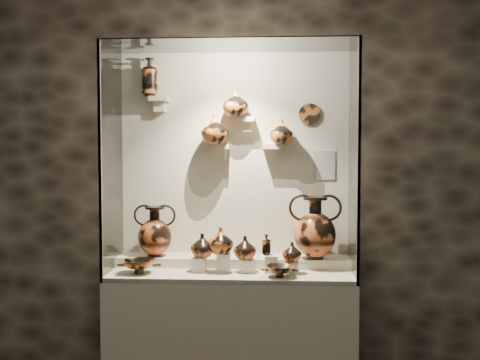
% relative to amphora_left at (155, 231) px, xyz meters
% --- Properties ---
extents(wall_back, '(5.00, 0.02, 3.20)m').
position_rel_amphora_left_xyz_m(wall_back, '(0.57, 0.18, 0.52)').
color(wall_back, black).
rests_on(wall_back, ground).
extents(plinth, '(1.70, 0.60, 0.80)m').
position_rel_amphora_left_xyz_m(plinth, '(0.57, -0.14, -0.68)').
color(plinth, beige).
rests_on(plinth, floor).
extents(front_tier, '(1.68, 0.58, 0.03)m').
position_rel_amphora_left_xyz_m(front_tier, '(0.57, -0.14, -0.27)').
color(front_tier, beige).
rests_on(front_tier, plinth).
extents(rear_tier, '(1.70, 0.25, 0.10)m').
position_rel_amphora_left_xyz_m(rear_tier, '(0.57, 0.03, -0.23)').
color(rear_tier, beige).
rests_on(rear_tier, plinth).
extents(back_panel, '(1.70, 0.03, 1.60)m').
position_rel_amphora_left_xyz_m(back_panel, '(0.57, 0.17, 0.52)').
color(back_panel, beige).
rests_on(back_panel, plinth).
extents(glass_front, '(1.70, 0.01, 1.60)m').
position_rel_amphora_left_xyz_m(glass_front, '(0.57, -0.44, 0.52)').
color(glass_front, white).
rests_on(glass_front, plinth).
extents(glass_left, '(0.01, 0.60, 1.60)m').
position_rel_amphora_left_xyz_m(glass_left, '(-0.28, -0.14, 0.52)').
color(glass_left, white).
rests_on(glass_left, plinth).
extents(glass_right, '(0.01, 0.60, 1.60)m').
position_rel_amphora_left_xyz_m(glass_right, '(1.42, -0.14, 0.52)').
color(glass_right, white).
rests_on(glass_right, plinth).
extents(glass_top, '(1.70, 0.60, 0.01)m').
position_rel_amphora_left_xyz_m(glass_top, '(0.57, -0.14, 1.31)').
color(glass_top, white).
rests_on(glass_top, back_panel).
extents(frame_post_left, '(0.02, 0.02, 1.60)m').
position_rel_amphora_left_xyz_m(frame_post_left, '(-0.27, -0.43, 0.52)').
color(frame_post_left, gray).
rests_on(frame_post_left, plinth).
extents(frame_post_right, '(0.02, 0.02, 1.60)m').
position_rel_amphora_left_xyz_m(frame_post_right, '(1.41, -0.43, 0.52)').
color(frame_post_right, gray).
rests_on(frame_post_right, plinth).
extents(pedestal_a, '(0.09, 0.09, 0.10)m').
position_rel_amphora_left_xyz_m(pedestal_a, '(0.35, -0.19, -0.20)').
color(pedestal_a, silver).
rests_on(pedestal_a, front_tier).
extents(pedestal_b, '(0.09, 0.09, 0.13)m').
position_rel_amphora_left_xyz_m(pedestal_b, '(0.52, -0.19, -0.19)').
color(pedestal_b, silver).
rests_on(pedestal_b, front_tier).
extents(pedestal_c, '(0.09, 0.09, 0.09)m').
position_rel_amphora_left_xyz_m(pedestal_c, '(0.69, -0.19, -0.21)').
color(pedestal_c, silver).
rests_on(pedestal_c, front_tier).
extents(pedestal_d, '(0.09, 0.09, 0.12)m').
position_rel_amphora_left_xyz_m(pedestal_d, '(0.85, -0.19, -0.19)').
color(pedestal_d, silver).
rests_on(pedestal_d, front_tier).
extents(pedestal_e, '(0.09, 0.09, 0.08)m').
position_rel_amphora_left_xyz_m(pedestal_e, '(0.99, -0.19, -0.21)').
color(pedestal_e, silver).
rests_on(pedestal_e, front_tier).
extents(bracket_ul, '(0.14, 0.12, 0.04)m').
position_rel_amphora_left_xyz_m(bracket_ul, '(0.02, 0.10, 0.97)').
color(bracket_ul, beige).
rests_on(bracket_ul, back_panel).
extents(bracket_ca, '(0.14, 0.12, 0.04)m').
position_rel_amphora_left_xyz_m(bracket_ca, '(0.47, 0.10, 0.62)').
color(bracket_ca, beige).
rests_on(bracket_ca, back_panel).
extents(bracket_cb, '(0.10, 0.12, 0.04)m').
position_rel_amphora_left_xyz_m(bracket_cb, '(0.67, 0.10, 0.82)').
color(bracket_cb, beige).
rests_on(bracket_cb, back_panel).
extents(bracket_cc, '(0.14, 0.12, 0.04)m').
position_rel_amphora_left_xyz_m(bracket_cc, '(0.85, 0.10, 0.62)').
color(bracket_cc, beige).
rests_on(bracket_cc, back_panel).
extents(amphora_left, '(0.36, 0.36, 0.37)m').
position_rel_amphora_left_xyz_m(amphora_left, '(0.00, 0.00, 0.00)').
color(amphora_left, '#B55022').
rests_on(amphora_left, rear_tier).
extents(amphora_right, '(0.45, 0.45, 0.45)m').
position_rel_amphora_left_xyz_m(amphora_right, '(1.16, -0.03, 0.04)').
color(amphora_right, '#B55022').
rests_on(amphora_right, rear_tier).
extents(jug_a, '(0.20, 0.20, 0.17)m').
position_rel_amphora_left_xyz_m(jug_a, '(0.37, -0.19, -0.07)').
color(jug_a, '#B55022').
rests_on(jug_a, pedestal_a).
extents(jug_b, '(0.23, 0.23, 0.18)m').
position_rel_amphora_left_xyz_m(jug_b, '(0.50, -0.21, -0.03)').
color(jug_b, '#BC5C21').
rests_on(jug_b, pedestal_b).
extents(jug_c, '(0.20, 0.20, 0.16)m').
position_rel_amphora_left_xyz_m(jug_c, '(0.67, -0.19, -0.08)').
color(jug_c, '#B55022').
rests_on(jug_c, pedestal_c).
extents(jug_e, '(0.16, 0.16, 0.14)m').
position_rel_amphora_left_xyz_m(jug_e, '(0.99, -0.21, -0.11)').
color(jug_e, '#B55022').
rests_on(jug_e, pedestal_e).
extents(lekythos_small, '(0.08, 0.08, 0.16)m').
position_rel_amphora_left_xyz_m(lekythos_small, '(0.82, -0.18, -0.05)').
color(lekythos_small, '#BC5C21').
rests_on(lekythos_small, pedestal_d).
extents(kylix_left, '(0.33, 0.29, 0.12)m').
position_rel_amphora_left_xyz_m(kylix_left, '(-0.05, -0.27, -0.20)').
color(kylix_left, '#BC5C21').
rests_on(kylix_left, front_tier).
extents(kylix_right, '(0.28, 0.25, 0.10)m').
position_rel_amphora_left_xyz_m(kylix_right, '(0.91, -0.33, -0.21)').
color(kylix_right, '#B55022').
rests_on(kylix_right, front_tier).
extents(lekythos_tall, '(0.16, 0.16, 0.32)m').
position_rel_amphora_left_xyz_m(lekythos_tall, '(-0.05, 0.08, 1.14)').
color(lekythos_tall, '#B55022').
rests_on(lekythos_tall, bracket_ul).
extents(ovoid_vase_a, '(0.25, 0.25, 0.21)m').
position_rel_amphora_left_xyz_m(ovoid_vase_a, '(0.44, 0.05, 0.74)').
color(ovoid_vase_a, '#BC5C21').
rests_on(ovoid_vase_a, bracket_ca).
extents(ovoid_vase_b, '(0.21, 0.21, 0.20)m').
position_rel_amphora_left_xyz_m(ovoid_vase_b, '(0.59, 0.05, 0.93)').
color(ovoid_vase_b, '#BC5C21').
rests_on(ovoid_vase_b, bracket_cb).
extents(ovoid_vase_c, '(0.18, 0.18, 0.18)m').
position_rel_amphora_left_xyz_m(ovoid_vase_c, '(0.92, 0.06, 0.72)').
color(ovoid_vase_c, '#BC5C21').
rests_on(ovoid_vase_c, bracket_cc).
extents(wall_plate, '(0.16, 0.02, 0.16)m').
position_rel_amphora_left_xyz_m(wall_plate, '(1.13, 0.14, 0.85)').
color(wall_plate, '#984B1E').
rests_on(wall_plate, back_panel).
extents(info_placard, '(0.16, 0.01, 0.21)m').
position_rel_amphora_left_xyz_m(info_placard, '(1.24, 0.15, 0.48)').
color(info_placard, beige).
rests_on(info_placard, back_panel).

